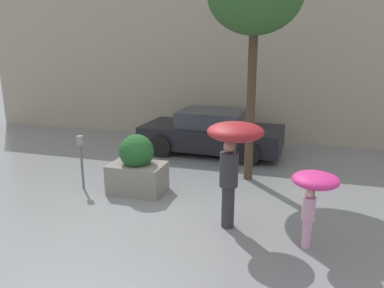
{
  "coord_description": "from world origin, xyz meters",
  "views": [
    {
      "loc": [
        2.58,
        -5.85,
        3.12
      ],
      "look_at": [
        0.36,
        1.6,
        1.05
      ],
      "focal_mm": 35.0,
      "sensor_mm": 36.0,
      "label": 1
    }
  ],
  "objects_px": {
    "person_adult": "(233,147)",
    "parking_meter": "(81,151)",
    "person_child": "(314,187)",
    "parked_car_near": "(212,133)",
    "planter_box": "(137,167)"
  },
  "relations": [
    {
      "from": "person_adult",
      "to": "parking_meter",
      "type": "distance_m",
      "value": 3.69
    },
    {
      "from": "parked_car_near",
      "to": "person_adult",
      "type": "bearing_deg",
      "value": -160.65
    },
    {
      "from": "person_child",
      "to": "parked_car_near",
      "type": "relative_size",
      "value": 0.31
    },
    {
      "from": "planter_box",
      "to": "person_child",
      "type": "relative_size",
      "value": 1.0
    },
    {
      "from": "parked_car_near",
      "to": "parking_meter",
      "type": "relative_size",
      "value": 3.4
    },
    {
      "from": "parked_car_near",
      "to": "parking_meter",
      "type": "distance_m",
      "value": 4.23
    },
    {
      "from": "person_child",
      "to": "parked_car_near",
      "type": "height_order",
      "value": "person_child"
    },
    {
      "from": "planter_box",
      "to": "parked_car_near",
      "type": "relative_size",
      "value": 0.31
    },
    {
      "from": "person_adult",
      "to": "parking_meter",
      "type": "bearing_deg",
      "value": -153.95
    },
    {
      "from": "person_adult",
      "to": "parked_car_near",
      "type": "bearing_deg",
      "value": 148.4
    },
    {
      "from": "person_adult",
      "to": "parked_car_near",
      "type": "relative_size",
      "value": 0.46
    },
    {
      "from": "person_adult",
      "to": "planter_box",
      "type": "bearing_deg",
      "value": -165.06
    },
    {
      "from": "person_adult",
      "to": "person_child",
      "type": "height_order",
      "value": "person_adult"
    },
    {
      "from": "parked_car_near",
      "to": "person_child",
      "type": "bearing_deg",
      "value": -149.06
    },
    {
      "from": "planter_box",
      "to": "parking_meter",
      "type": "distance_m",
      "value": 1.3
    }
  ]
}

